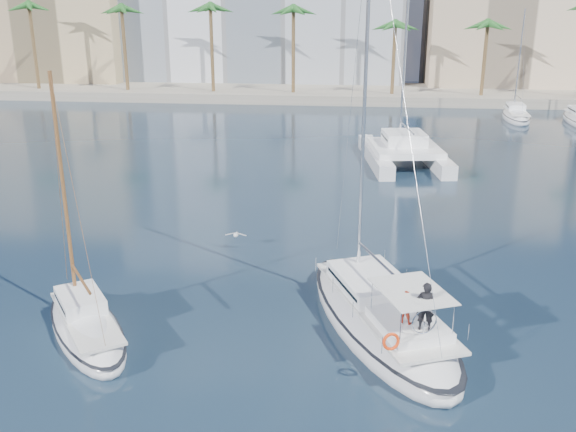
# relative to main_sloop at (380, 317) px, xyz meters

# --- Properties ---
(ground) EXTENTS (160.00, 160.00, 0.00)m
(ground) POSITION_rel_main_sloop_xyz_m (-3.71, 2.20, -0.54)
(ground) COLOR black
(ground) RESTS_ON ground
(quay) EXTENTS (120.00, 14.00, 1.20)m
(quay) POSITION_rel_main_sloop_xyz_m (-3.71, 63.20, 0.06)
(quay) COLOR gray
(quay) RESTS_ON ground
(building_tan_left) EXTENTS (22.00, 14.00, 22.00)m
(building_tan_left) POSITION_rel_main_sloop_xyz_m (-45.71, 71.20, 10.46)
(building_tan_left) COLOR tan
(building_tan_left) RESTS_ON ground
(building_beige) EXTENTS (20.00, 14.00, 20.00)m
(building_beige) POSITION_rel_main_sloop_xyz_m (18.29, 72.20, 9.46)
(building_beige) COLOR #CCB192
(building_beige) RESTS_ON ground
(palm_left) EXTENTS (3.60, 3.60, 12.30)m
(palm_left) POSITION_rel_main_sloop_xyz_m (-37.71, 59.20, 9.75)
(palm_left) COLOR brown
(palm_left) RESTS_ON ground
(palm_centre) EXTENTS (3.60, 3.60, 12.30)m
(palm_centre) POSITION_rel_main_sloop_xyz_m (-3.71, 59.20, 9.75)
(palm_centre) COLOR brown
(palm_centre) RESTS_ON ground
(main_sloop) EXTENTS (7.87, 12.34, 17.50)m
(main_sloop) POSITION_rel_main_sloop_xyz_m (0.00, 0.00, 0.00)
(main_sloop) COLOR silver
(main_sloop) RESTS_ON ground
(small_sloop) EXTENTS (6.32, 7.52, 10.84)m
(small_sloop) POSITION_rel_main_sloop_xyz_m (-11.58, -1.78, -0.13)
(small_sloop) COLOR silver
(small_sloop) RESTS_ON ground
(catamaran) EXTENTS (7.26, 12.21, 16.89)m
(catamaran) POSITION_rel_main_sloop_xyz_m (2.71, 28.11, 0.60)
(catamaran) COLOR silver
(catamaran) RESTS_ON ground
(seagull) EXTENTS (1.16, 0.50, 0.21)m
(seagull) POSITION_rel_main_sloop_xyz_m (-7.35, 7.87, 0.34)
(seagull) COLOR silver
(seagull) RESTS_ON ground
(moored_yacht_a) EXTENTS (3.37, 9.52, 11.90)m
(moored_yacht_a) POSITION_rel_main_sloop_xyz_m (16.29, 49.20, -0.54)
(moored_yacht_a) COLOR silver
(moored_yacht_a) RESTS_ON ground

